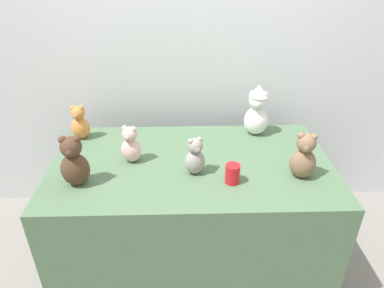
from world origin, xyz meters
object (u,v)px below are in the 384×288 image
at_px(teddy_bear_ash, 195,157).
at_px(teddy_bear_ginger, 80,123).
at_px(party_cup_red, 233,174).
at_px(teddy_bear_blush, 131,145).
at_px(teddy_bear_cocoa, 74,162).
at_px(display_table, 192,212).
at_px(teddy_bear_snow, 257,111).
at_px(teddy_bear_mocha, 304,157).

relative_size(teddy_bear_ash, teddy_bear_ginger, 0.95).
bearing_deg(teddy_bear_ginger, party_cup_red, -25.25).
relative_size(teddy_bear_blush, teddy_bear_cocoa, 0.79).
xyz_separation_m(display_table, teddy_bear_snow, (0.44, 0.35, 0.57)).
relative_size(teddy_bear_snow, teddy_bear_ginger, 1.49).
height_order(teddy_bear_blush, teddy_bear_cocoa, teddy_bear_cocoa).
bearing_deg(teddy_bear_snow, teddy_bear_blush, -143.31).
height_order(teddy_bear_snow, teddy_bear_ash, teddy_bear_snow).
height_order(teddy_bear_ash, teddy_bear_ginger, teddy_bear_ginger).
xyz_separation_m(teddy_bear_blush, teddy_bear_ash, (0.37, -0.14, -0.00)).
relative_size(teddy_bear_cocoa, teddy_bear_ginger, 1.25).
xyz_separation_m(teddy_bear_blush, teddy_bear_cocoa, (-0.27, -0.22, 0.03)).
distance_m(teddy_bear_blush, party_cup_red, 0.62).
bearing_deg(teddy_bear_snow, teddy_bear_mocha, -58.45).
bearing_deg(teddy_bear_ginger, teddy_bear_mocha, -15.98).
height_order(teddy_bear_cocoa, party_cup_red, teddy_bear_cocoa).
height_order(display_table, teddy_bear_cocoa, teddy_bear_cocoa).
xyz_separation_m(display_table, teddy_bear_blush, (-0.36, 0.02, 0.50)).
distance_m(teddy_bear_blush, teddy_bear_snow, 0.87).
xyz_separation_m(teddy_bear_mocha, teddy_bear_ash, (-0.59, 0.05, -0.02)).
height_order(teddy_bear_mocha, teddy_bear_cocoa, teddy_bear_cocoa).
height_order(teddy_bear_mocha, party_cup_red, teddy_bear_mocha).
distance_m(teddy_bear_blush, teddy_bear_cocoa, 0.35).
xyz_separation_m(teddy_bear_cocoa, teddy_bear_snow, (1.07, 0.55, 0.04)).
xyz_separation_m(teddy_bear_blush, teddy_bear_ginger, (-0.37, 0.30, 0.00)).
distance_m(display_table, teddy_bear_ash, 0.51).
bearing_deg(party_cup_red, teddy_bear_snow, 67.73).
bearing_deg(teddy_bear_snow, party_cup_red, -97.84).
xyz_separation_m(teddy_bear_mocha, teddy_bear_snow, (-0.16, 0.52, 0.05)).
bearing_deg(teddy_bear_snow, teddy_bear_cocoa, -138.22).
bearing_deg(party_cup_red, teddy_bear_cocoa, 179.38).
bearing_deg(display_table, teddy_bear_ginger, 156.65).
distance_m(teddy_bear_cocoa, party_cup_red, 0.84).
relative_size(teddy_bear_mocha, teddy_bear_ginger, 1.16).
xyz_separation_m(display_table, teddy_bear_ginger, (-0.73, 0.32, 0.50)).
xyz_separation_m(teddy_bear_blush, teddy_bear_mocha, (0.96, -0.19, 0.02)).
bearing_deg(teddy_bear_mocha, display_table, 179.04).
distance_m(display_table, teddy_bear_snow, 0.80).
height_order(display_table, party_cup_red, party_cup_red).
relative_size(display_table, party_cup_red, 15.17).
xyz_separation_m(teddy_bear_mocha, teddy_bear_cocoa, (-1.23, -0.03, 0.01)).
distance_m(teddy_bear_mocha, teddy_bear_cocoa, 1.23).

